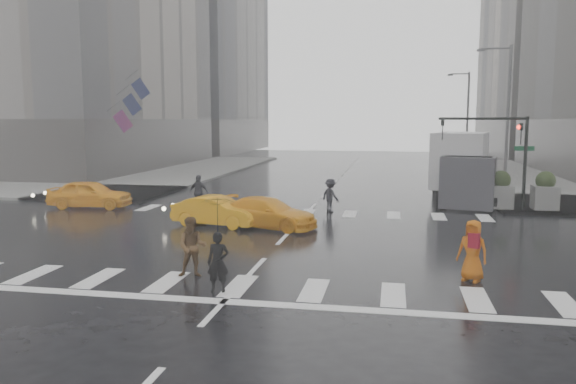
% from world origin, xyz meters
% --- Properties ---
extents(ground, '(120.00, 120.00, 0.00)m').
position_xyz_m(ground, '(0.00, 0.00, 0.00)').
color(ground, black).
rests_on(ground, ground).
extents(sidewalk_nw, '(35.00, 35.00, 0.15)m').
position_xyz_m(sidewalk_nw, '(-19.50, 17.50, 0.07)').
color(sidewalk_nw, slate).
rests_on(sidewalk_nw, ground).
extents(building_nw_far, '(26.05, 26.05, 44.00)m').
position_xyz_m(building_nw_far, '(-29.00, 56.00, 20.19)').
color(building_nw_far, slate).
rests_on(building_nw_far, ground).
extents(road_markings, '(18.00, 48.00, 0.01)m').
position_xyz_m(road_markings, '(0.00, 0.00, 0.01)').
color(road_markings, silver).
rests_on(road_markings, ground).
extents(traffic_signal_pole, '(4.45, 0.42, 4.50)m').
position_xyz_m(traffic_signal_pole, '(9.01, 8.01, 3.22)').
color(traffic_signal_pole, black).
rests_on(traffic_signal_pole, ground).
extents(street_lamp_near, '(2.15, 0.22, 9.00)m').
position_xyz_m(street_lamp_near, '(10.87, 18.00, 4.95)').
color(street_lamp_near, '#59595B').
rests_on(street_lamp_near, ground).
extents(street_lamp_far, '(2.15, 0.22, 9.00)m').
position_xyz_m(street_lamp_far, '(10.87, 38.00, 4.95)').
color(street_lamp_far, '#59595B').
rests_on(street_lamp_far, ground).
extents(planter_west, '(1.10, 1.10, 1.80)m').
position_xyz_m(planter_west, '(7.00, 8.20, 0.98)').
color(planter_west, slate).
rests_on(planter_west, ground).
extents(planter_mid, '(1.10, 1.10, 1.80)m').
position_xyz_m(planter_mid, '(9.00, 8.20, 0.98)').
color(planter_mid, slate).
rests_on(planter_mid, ground).
extents(planter_east, '(1.10, 1.10, 1.80)m').
position_xyz_m(planter_east, '(11.00, 8.20, 0.98)').
color(planter_east, slate).
rests_on(planter_east, ground).
extents(flag_cluster, '(2.87, 3.06, 4.69)m').
position_xyz_m(flag_cluster, '(-15.08, 18.50, 5.64)').
color(flag_cluster, '#59595B').
rests_on(flag_cluster, ground).
extents(pedestrian_black, '(1.07, 1.08, 2.43)m').
position_xyz_m(pedestrian_black, '(-0.37, -6.57, 1.65)').
color(pedestrian_black, black).
rests_on(pedestrian_black, ground).
extents(pedestrian_brown, '(0.95, 0.81, 1.69)m').
position_xyz_m(pedestrian_brown, '(-1.50, -5.36, 0.84)').
color(pedestrian_brown, '#4E351C').
rests_on(pedestrian_brown, ground).
extents(pedestrian_orange, '(0.97, 0.85, 1.67)m').
position_xyz_m(pedestrian_orange, '(6.08, -4.36, 0.84)').
color(pedestrian_orange, '#C55C0D').
rests_on(pedestrian_orange, ground).
extents(pedestrian_far_a, '(1.09, 0.76, 1.71)m').
position_xyz_m(pedestrian_far_a, '(-5.28, 5.78, 0.86)').
color(pedestrian_far_a, black).
rests_on(pedestrian_far_a, ground).
extents(pedestrian_far_b, '(1.15, 1.09, 1.58)m').
position_xyz_m(pedestrian_far_b, '(1.04, 6.36, 0.79)').
color(pedestrian_far_b, black).
rests_on(pedestrian_far_b, ground).
extents(taxi_front, '(4.19, 1.99, 1.38)m').
position_xyz_m(taxi_front, '(-10.83, 5.44, 0.69)').
color(taxi_front, '#FFA40D').
rests_on(taxi_front, ground).
extents(taxi_mid, '(3.90, 2.03, 1.22)m').
position_xyz_m(taxi_mid, '(-3.17, 2.00, 0.61)').
color(taxi_mid, '#FFA40D').
rests_on(taxi_mid, ground).
extents(taxi_rear, '(4.05, 2.70, 1.22)m').
position_xyz_m(taxi_rear, '(-1.04, 2.00, 0.61)').
color(taxi_rear, '#FFA40D').
rests_on(taxi_rear, ground).
extents(box_truck, '(2.59, 6.89, 3.66)m').
position_xyz_m(box_truck, '(7.50, 10.80, 1.95)').
color(box_truck, silver).
rests_on(box_truck, ground).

